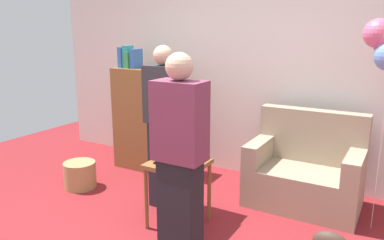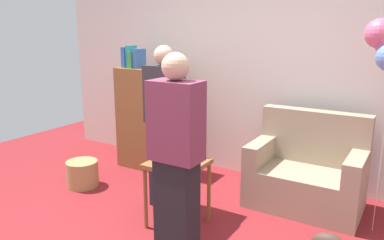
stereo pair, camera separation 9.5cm
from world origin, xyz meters
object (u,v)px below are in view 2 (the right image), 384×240
wicker_basket (82,174)px  couch (307,174)px  side_table (178,171)px  bookshelf (148,117)px  person_blowing_candles (165,127)px  person_holding_cake (176,166)px  birthday_cake (177,156)px

wicker_basket → couch: bearing=20.5°
couch → side_table: size_ratio=1.78×
bookshelf → side_table: bearing=-42.3°
side_table → person_blowing_candles: 0.53m
couch → bookshelf: bearing=179.2°
bookshelf → person_holding_cake: bearing=-46.7°
side_table → couch: bearing=48.9°
bookshelf → birthday_cake: bearing=-42.3°
couch → wicker_basket: 2.49m
couch → birthday_cake: bearing=-131.1°
wicker_basket → person_holding_cake: bearing=-22.1°
side_table → birthday_cake: size_ratio=1.93×
bookshelf → person_blowing_candles: size_ratio=0.97×
side_table → person_blowing_candles: (-0.33, 0.27, 0.31)m
bookshelf → wicker_basket: 1.07m
bookshelf → wicker_basket: size_ratio=4.38×
bookshelf → person_holding_cake: (1.54, -1.63, 0.16)m
birthday_cake → person_blowing_candles: size_ratio=0.20×
person_holding_cake → wicker_basket: person_holding_cake is taller
wicker_basket → bookshelf: bearing=73.3°
couch → person_holding_cake: bearing=-107.9°
side_table → person_holding_cake: (0.38, -0.58, 0.31)m
person_holding_cake → side_table: bearing=-59.5°
side_table → person_blowing_candles: size_ratio=0.38×
person_blowing_candles → person_holding_cake: size_ratio=1.00×
couch → side_table: 1.38m
bookshelf → birthday_cake: bookshelf is taller
couch → bookshelf: bookshelf is taller
bookshelf → person_holding_cake: size_ratio=0.97×
couch → person_blowing_candles: person_blowing_candles is taller
side_table → wicker_basket: bearing=173.7°
wicker_basket → side_table: bearing=-6.3°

